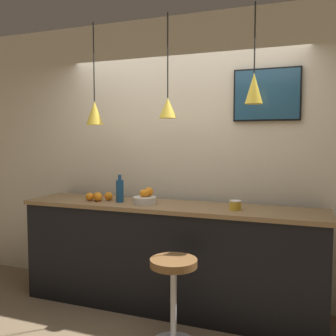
{
  "coord_description": "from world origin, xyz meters",
  "views": [
    {
      "loc": [
        1.24,
        -2.75,
        1.64
      ],
      "look_at": [
        0.0,
        0.56,
        1.37
      ],
      "focal_mm": 40.0,
      "sensor_mm": 36.0,
      "label": 1
    }
  ],
  "objects_px": {
    "juice_bottle": "(120,191)",
    "spread_jar": "(235,205)",
    "fruit_bowl": "(145,198)",
    "bar_stool": "(174,286)",
    "mounted_tv": "(267,95)"
  },
  "relations": [
    {
      "from": "fruit_bowl",
      "to": "spread_jar",
      "type": "height_order",
      "value": "fruit_bowl"
    },
    {
      "from": "bar_stool",
      "to": "fruit_bowl",
      "type": "distance_m",
      "value": 0.97
    },
    {
      "from": "juice_bottle",
      "to": "mounted_tv",
      "type": "height_order",
      "value": "mounted_tv"
    },
    {
      "from": "juice_bottle",
      "to": "bar_stool",
      "type": "bearing_deg",
      "value": -36.84
    },
    {
      "from": "bar_stool",
      "to": "spread_jar",
      "type": "xyz_separation_m",
      "value": [
        0.37,
        0.58,
        0.57
      ]
    },
    {
      "from": "bar_stool",
      "to": "fruit_bowl",
      "type": "height_order",
      "value": "fruit_bowl"
    },
    {
      "from": "spread_jar",
      "to": "mounted_tv",
      "type": "distance_m",
      "value": 1.1
    },
    {
      "from": "juice_bottle",
      "to": "mounted_tv",
      "type": "relative_size",
      "value": 0.44
    },
    {
      "from": "fruit_bowl",
      "to": "spread_jar",
      "type": "distance_m",
      "value": 0.87
    },
    {
      "from": "bar_stool",
      "to": "mounted_tv",
      "type": "distance_m",
      "value": 1.94
    },
    {
      "from": "bar_stool",
      "to": "juice_bottle",
      "type": "height_order",
      "value": "juice_bottle"
    },
    {
      "from": "spread_jar",
      "to": "mounted_tv",
      "type": "bearing_deg",
      "value": 62.65
    },
    {
      "from": "fruit_bowl",
      "to": "juice_bottle",
      "type": "relative_size",
      "value": 0.83
    },
    {
      "from": "juice_bottle",
      "to": "spread_jar",
      "type": "distance_m",
      "value": 1.15
    },
    {
      "from": "spread_jar",
      "to": "juice_bottle",
      "type": "bearing_deg",
      "value": 180.0
    }
  ]
}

